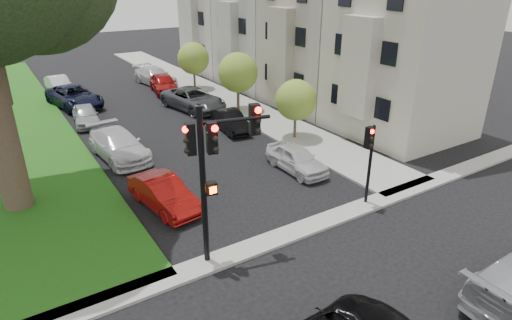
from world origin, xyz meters
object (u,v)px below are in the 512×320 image
traffic_signal_main (214,157)px  traffic_signal_secondary (369,151)px  small_tree_a (296,100)px  car_parked_7 (86,115)px  car_parked_8 (74,96)px  small_tree_c (193,58)px  car_parked_3 (164,83)px  small_tree_b (238,73)px  car_parked_2 (193,99)px  car_parked_4 (155,76)px  car_parked_6 (119,145)px  car_parked_0 (296,159)px  car_parked_5 (164,193)px  car_parked_9 (59,85)px  car_parked_1 (230,121)px

traffic_signal_main → traffic_signal_secondary: 7.29m
small_tree_a → car_parked_7: size_ratio=0.95×
car_parked_7 → car_parked_8: 4.83m
small_tree_c → car_parked_7: size_ratio=1.04×
small_tree_a → car_parked_3: 15.17m
small_tree_b → traffic_signal_main: traffic_signal_main is taller
car_parked_3 → small_tree_a: bearing=-70.2°
traffic_signal_secondary → car_parked_3: traffic_signal_secondary is taller
car_parked_2 → car_parked_4: bearing=77.0°
traffic_signal_main → car_parked_6: size_ratio=1.10×
car_parked_0 → car_parked_5: bearing=-180.0°
small_tree_a → car_parked_0: small_tree_a is taller
small_tree_a → car_parked_9: size_ratio=0.88×
car_parked_6 → car_parked_9: (-0.26, 16.79, -0.07)m
traffic_signal_main → car_parked_7: bearing=92.0°
small_tree_a → small_tree_b: bearing=90.0°
car_parked_6 → small_tree_c: bearing=44.5°
small_tree_c → car_parked_5: size_ratio=0.98×
car_parked_0 → car_parked_7: car_parked_0 is taller
small_tree_b → small_tree_c: bearing=90.0°
car_parked_1 → car_parked_8: (-7.34, 11.01, 0.15)m
car_parked_3 → car_parked_8: size_ratio=0.81×
car_parked_5 → car_parked_7: size_ratio=1.07×
small_tree_b → car_parked_7: 10.75m
car_parked_1 → car_parked_3: 11.43m
car_parked_8 → car_parked_3: bearing=-8.0°
car_parked_3 → car_parked_6: 14.08m
car_parked_0 → car_parked_8: car_parked_8 is taller
small_tree_c → car_parked_2: bearing=-115.7°
small_tree_c → car_parked_3: bearing=170.0°
small_tree_c → car_parked_4: 4.70m
small_tree_a → car_parked_3: small_tree_a is taller
small_tree_a → car_parked_3: bearing=100.1°
small_tree_c → car_parked_2: size_ratio=0.71×
small_tree_b → car_parked_1: 4.81m
small_tree_a → car_parked_6: small_tree_a is taller
small_tree_a → small_tree_b: size_ratio=0.86×
small_tree_c → car_parked_7: 11.41m
small_tree_a → car_parked_2: size_ratio=0.64×
car_parked_2 → car_parked_4: car_parked_2 is taller
small_tree_b → car_parked_6: (-9.90, -4.05, -2.09)m
car_parked_6 → car_parked_8: size_ratio=0.90×
small_tree_b → car_parked_6: size_ratio=0.82×
car_parked_0 → car_parked_6: 9.71m
small_tree_a → car_parked_5: size_ratio=0.89×
car_parked_0 → car_parked_1: 7.17m
small_tree_a → traffic_signal_main: traffic_signal_main is taller
traffic_signal_main → car_parked_4: traffic_signal_main is taller
small_tree_b → traffic_signal_secondary: size_ratio=1.17×
car_parked_0 → small_tree_b: bearing=75.8°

